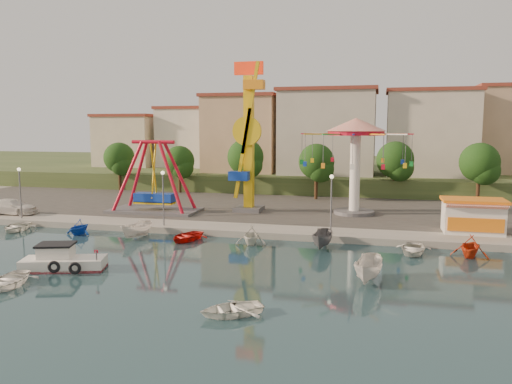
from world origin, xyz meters
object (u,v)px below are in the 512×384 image
(rowboat_a, at_px, (9,280))
(van, at_px, (12,207))
(cabin_motorboat, at_px, (62,262))
(wave_swinger, at_px, (356,144))
(pirate_ship_ride, at_px, (154,178))
(skiff, at_px, (369,270))
(kamikaze_tower, at_px, (249,140))

(rowboat_a, relative_size, van, 0.68)
(rowboat_a, distance_m, van, 25.62)
(cabin_motorboat, relative_size, rowboat_a, 1.57)
(wave_swinger, distance_m, van, 37.92)
(pirate_ship_ride, relative_size, skiff, 2.34)
(pirate_ship_ride, height_order, rowboat_a, pirate_ship_ride)
(pirate_ship_ride, height_order, van, pirate_ship_ride)
(cabin_motorboat, bearing_deg, van, 120.16)
(pirate_ship_ride, relative_size, wave_swinger, 0.86)
(van, bearing_deg, cabin_motorboat, -136.23)
(cabin_motorboat, relative_size, van, 1.07)
(wave_swinger, xyz_separation_m, van, (-36.20, -9.07, -6.78))
(kamikaze_tower, bearing_deg, wave_swinger, 5.64)
(pirate_ship_ride, relative_size, cabin_motorboat, 1.66)
(skiff, bearing_deg, wave_swinger, 104.01)
(kamikaze_tower, distance_m, rowboat_a, 30.10)
(pirate_ship_ride, distance_m, cabin_motorboat, 21.35)
(kamikaze_tower, xyz_separation_m, van, (-24.67, -7.93, -7.19))
(skiff, bearing_deg, kamikaze_tower, 131.26)
(cabin_motorboat, distance_m, van, 23.29)
(cabin_motorboat, bearing_deg, kamikaze_tower, 54.92)
(van, bearing_deg, rowboat_a, -144.51)
(kamikaze_tower, relative_size, skiff, 3.85)
(pirate_ship_ride, height_order, skiff, pirate_ship_ride)
(kamikaze_tower, xyz_separation_m, cabin_motorboat, (-7.46, -23.59, -8.07))
(pirate_ship_ride, height_order, wave_swinger, wave_swinger)
(kamikaze_tower, height_order, skiff, kamikaze_tower)
(wave_swinger, bearing_deg, van, -165.94)
(wave_swinger, distance_m, rowboat_a, 35.92)
(skiff, relative_size, van, 0.76)
(rowboat_a, height_order, van, van)
(kamikaze_tower, xyz_separation_m, wave_swinger, (11.53, 1.14, -0.41))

